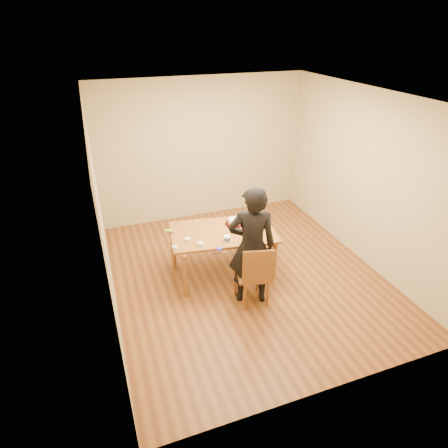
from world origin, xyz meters
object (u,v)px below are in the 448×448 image
object	(u,v)px
cake_plate	(234,224)
person	(252,246)
cake	(234,221)
dining_chair	(252,274)
dining_table	(223,232)

from	to	relation	value
cake_plate	person	size ratio (longest dim) A/B	0.16
cake	dining_chair	bearing A→B (deg)	-95.66
dining_table	cake_plate	bearing A→B (deg)	40.01
dining_table	person	size ratio (longest dim) A/B	0.88
cake	person	bearing A→B (deg)	-95.95
cake_plate	cake	xyz separation A→B (m)	(0.00, 0.00, 0.04)
dining_table	dining_chair	world-z (taller)	dining_table
cake	person	distance (m)	0.89
cake_plate	cake	size ratio (longest dim) A/B	1.44
dining_table	cake	world-z (taller)	cake
person	dining_chair	bearing A→B (deg)	108.36
dining_table	dining_chair	bearing A→B (deg)	-70.39
cake	person	xyz separation A→B (m)	(-0.09, -0.88, 0.08)
dining_chair	person	world-z (taller)	person
cake	person	size ratio (longest dim) A/B	0.11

